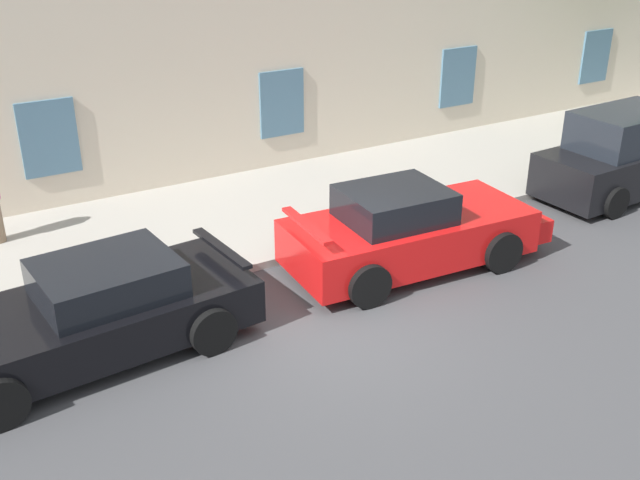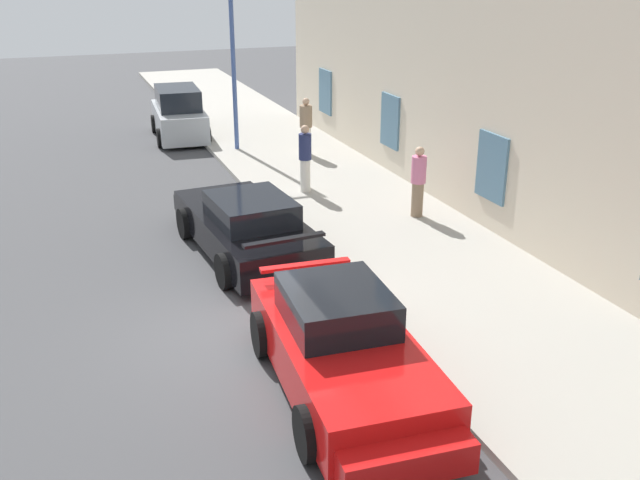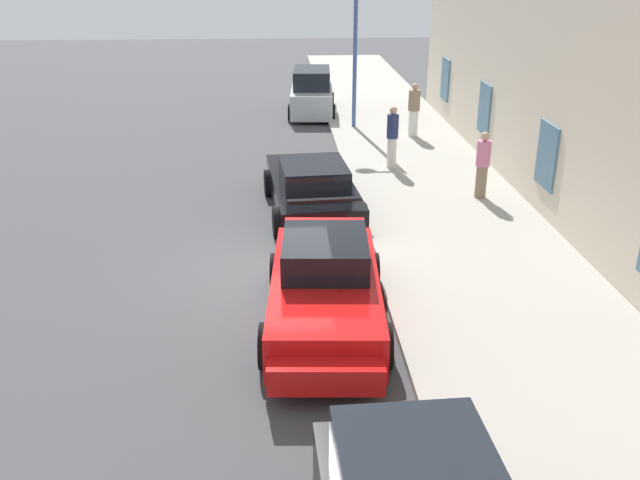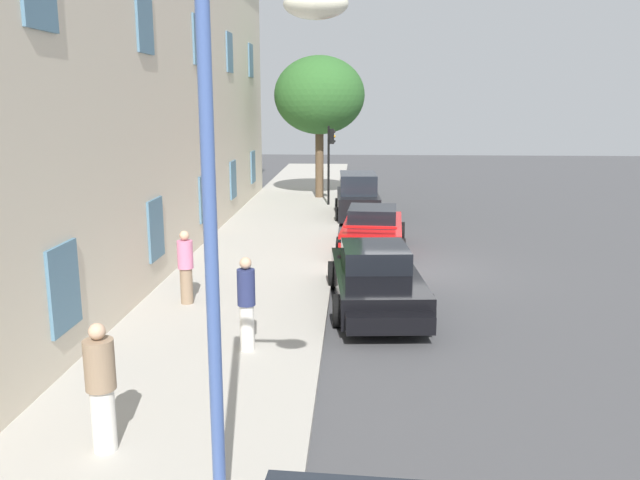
{
  "view_description": "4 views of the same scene",
  "coord_description": "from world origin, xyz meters",
  "px_view_note": "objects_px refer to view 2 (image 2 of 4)",
  "views": [
    {
      "loc": [
        -5.22,
        -8.39,
        6.03
      ],
      "look_at": [
        0.38,
        1.07,
        0.88
      ],
      "focal_mm": 42.3,
      "sensor_mm": 36.0,
      "label": 1
    },
    {
      "loc": [
        10.33,
        -2.45,
        5.9
      ],
      "look_at": [
        -1.12,
        1.86,
        1.05
      ],
      "focal_mm": 39.9,
      "sensor_mm": 36.0,
      "label": 2
    },
    {
      "loc": [
        12.61,
        0.25,
        6.0
      ],
      "look_at": [
        0.29,
        1.02,
        0.82
      ],
      "focal_mm": 38.88,
      "sensor_mm": 36.0,
      "label": 3
    },
    {
      "loc": [
        -18.03,
        1.56,
        4.7
      ],
      "look_at": [
        -0.28,
        2.53,
        0.88
      ],
      "focal_mm": 36.39,
      "sensor_mm": 36.0,
      "label": 4
    }
  ],
  "objects_px": {
    "street_lamp": "(218,23)",
    "pedestrian_bystander": "(306,126)",
    "hatchback_distant": "(179,115)",
    "sportscar_yellow_flank": "(346,356)",
    "pedestrian_strolling": "(305,158)",
    "pedestrian_admiring": "(418,181)",
    "sportscar_red_lead": "(244,225)"
  },
  "relations": [
    {
      "from": "street_lamp",
      "to": "pedestrian_bystander",
      "type": "xyz_separation_m",
      "value": [
        1.49,
        2.29,
        -3.04
      ]
    },
    {
      "from": "sportscar_yellow_flank",
      "to": "pedestrian_bystander",
      "type": "xyz_separation_m",
      "value": [
        -12.58,
        3.87,
        0.39
      ]
    },
    {
      "from": "hatchback_distant",
      "to": "pedestrian_strolling",
      "type": "bearing_deg",
      "value": 13.79
    },
    {
      "from": "pedestrian_strolling",
      "to": "pedestrian_bystander",
      "type": "xyz_separation_m",
      "value": [
        -3.63,
        1.31,
        -0.02
      ]
    },
    {
      "from": "sportscar_red_lead",
      "to": "pedestrian_strolling",
      "type": "relative_size",
      "value": 2.92
    },
    {
      "from": "pedestrian_strolling",
      "to": "pedestrian_bystander",
      "type": "relative_size",
      "value": 1.0
    },
    {
      "from": "sportscar_red_lead",
      "to": "street_lamp",
      "type": "height_order",
      "value": "street_lamp"
    },
    {
      "from": "street_lamp",
      "to": "pedestrian_bystander",
      "type": "distance_m",
      "value": 4.08
    },
    {
      "from": "hatchback_distant",
      "to": "pedestrian_strolling",
      "type": "height_order",
      "value": "pedestrian_strolling"
    },
    {
      "from": "street_lamp",
      "to": "pedestrian_bystander",
      "type": "bearing_deg",
      "value": 56.95
    },
    {
      "from": "sportscar_yellow_flank",
      "to": "hatchback_distant",
      "type": "bearing_deg",
      "value": 177.83
    },
    {
      "from": "sportscar_yellow_flank",
      "to": "pedestrian_bystander",
      "type": "bearing_deg",
      "value": 162.91
    },
    {
      "from": "sportscar_yellow_flank",
      "to": "pedestrian_bystander",
      "type": "height_order",
      "value": "pedestrian_bystander"
    },
    {
      "from": "street_lamp",
      "to": "pedestrian_strolling",
      "type": "bearing_deg",
      "value": 10.77
    },
    {
      "from": "sportscar_red_lead",
      "to": "pedestrian_admiring",
      "type": "distance_m",
      "value": 4.39
    },
    {
      "from": "sportscar_yellow_flank",
      "to": "pedestrian_strolling",
      "type": "bearing_deg",
      "value": 164.07
    },
    {
      "from": "pedestrian_bystander",
      "to": "sportscar_red_lead",
      "type": "bearing_deg",
      "value": -29.45
    },
    {
      "from": "sportscar_yellow_flank",
      "to": "hatchback_distant",
      "type": "distance_m",
      "value": 16.78
    },
    {
      "from": "hatchback_distant",
      "to": "street_lamp",
      "type": "distance_m",
      "value": 4.34
    },
    {
      "from": "hatchback_distant",
      "to": "street_lamp",
      "type": "bearing_deg",
      "value": 19.3
    },
    {
      "from": "street_lamp",
      "to": "sportscar_red_lead",
      "type": "bearing_deg",
      "value": -10.5
    },
    {
      "from": "pedestrian_admiring",
      "to": "pedestrian_bystander",
      "type": "distance_m",
      "value": 6.41
    },
    {
      "from": "sportscar_red_lead",
      "to": "pedestrian_strolling",
      "type": "xyz_separation_m",
      "value": [
        -3.13,
        2.5,
        0.45
      ]
    },
    {
      "from": "sportscar_yellow_flank",
      "to": "pedestrian_bystander",
      "type": "distance_m",
      "value": 13.16
    },
    {
      "from": "pedestrian_strolling",
      "to": "pedestrian_admiring",
      "type": "bearing_deg",
      "value": 33.94
    },
    {
      "from": "hatchback_distant",
      "to": "pedestrian_bystander",
      "type": "bearing_deg",
      "value": 37.66
    },
    {
      "from": "sportscar_red_lead",
      "to": "street_lamp",
      "type": "distance_m",
      "value": 9.07
    },
    {
      "from": "sportscar_yellow_flank",
      "to": "street_lamp",
      "type": "xyz_separation_m",
      "value": [
        -14.06,
        1.58,
        3.43
      ]
    },
    {
      "from": "sportscar_yellow_flank",
      "to": "pedestrian_strolling",
      "type": "distance_m",
      "value": 9.32
    },
    {
      "from": "street_lamp",
      "to": "pedestrian_admiring",
      "type": "bearing_deg",
      "value": 19.77
    },
    {
      "from": "sportscar_red_lead",
      "to": "street_lamp",
      "type": "bearing_deg",
      "value": 169.5
    },
    {
      "from": "pedestrian_bystander",
      "to": "pedestrian_strolling",
      "type": "bearing_deg",
      "value": -19.88
    }
  ]
}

